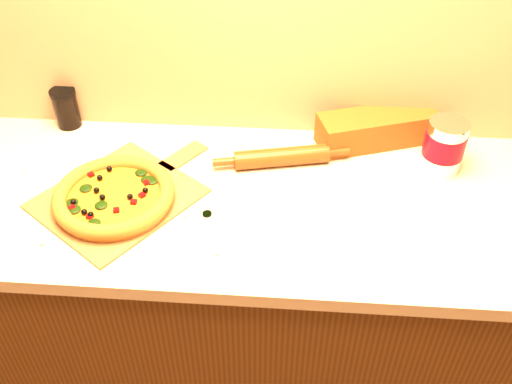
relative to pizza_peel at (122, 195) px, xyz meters
name	(u,v)px	position (x,y,z in m)	size (l,w,h in m)	color
cabinet	(246,304)	(0.33, 0.03, -0.47)	(2.80, 0.65, 0.86)	#4C2810
countertop	(244,202)	(0.33, 0.03, -0.02)	(2.84, 0.68, 0.04)	beige
pizza_peel	(122,195)	(0.00, 0.00, 0.00)	(0.50, 0.53, 0.01)	brown
pizza	(114,196)	(-0.01, -0.03, 0.02)	(0.32, 0.32, 0.05)	#B46F2D
bottle_cap	(207,214)	(0.24, -0.05, 0.00)	(0.02, 0.02, 0.01)	black
rolling_pin	(282,157)	(0.43, 0.17, 0.02)	(0.39, 0.11, 0.05)	#582E0F
coffee_canister	(444,145)	(0.88, 0.19, 0.08)	(0.11, 0.11, 0.15)	silver
bread_bag	(377,128)	(0.70, 0.31, 0.04)	(0.35, 0.11, 0.10)	brown
dark_jar	(66,108)	(-0.25, 0.33, 0.06)	(0.08, 0.08, 0.13)	black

